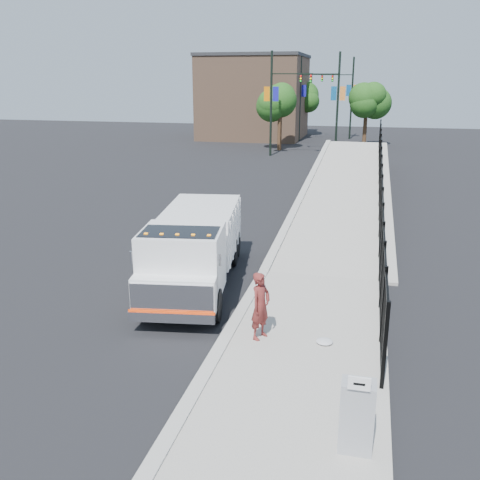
# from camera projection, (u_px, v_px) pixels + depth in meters

# --- Properties ---
(ground) EXTENTS (120.00, 120.00, 0.00)m
(ground) POSITION_uv_depth(u_px,v_px,m) (233.00, 330.00, 13.25)
(ground) COLOR black
(ground) RESTS_ON ground
(sidewalk) EXTENTS (3.55, 12.00, 0.12)m
(sidewalk) POSITION_uv_depth(u_px,v_px,m) (299.00, 380.00, 10.94)
(sidewalk) COLOR #9E998E
(sidewalk) RESTS_ON ground
(curb) EXTENTS (0.30, 12.00, 0.16)m
(curb) POSITION_uv_depth(u_px,v_px,m) (209.00, 367.00, 11.37)
(curb) COLOR #ADAAA3
(curb) RESTS_ON ground
(ramp) EXTENTS (3.95, 24.06, 3.19)m
(ramp) POSITION_uv_depth(u_px,v_px,m) (349.00, 199.00, 27.64)
(ramp) COLOR #9E998E
(ramp) RESTS_ON ground
(iron_fence) EXTENTS (0.10, 28.00, 1.80)m
(iron_fence) POSITION_uv_depth(u_px,v_px,m) (380.00, 199.00, 23.34)
(iron_fence) COLOR black
(iron_fence) RESTS_ON ground
(truck) EXTENTS (3.09, 6.93, 2.29)m
(truck) POSITION_uv_depth(u_px,v_px,m) (194.00, 246.00, 15.62)
(truck) COLOR black
(truck) RESTS_ON ground
(worker) EXTENTS (0.60, 0.70, 1.61)m
(worker) POSITION_uv_depth(u_px,v_px,m) (261.00, 306.00, 12.37)
(worker) COLOR maroon
(worker) RESTS_ON sidewalk
(utility_cabinet) EXTENTS (0.55, 0.40, 1.25)m
(utility_cabinet) POSITION_uv_depth(u_px,v_px,m) (357.00, 416.00, 8.63)
(utility_cabinet) COLOR gray
(utility_cabinet) RESTS_ON sidewalk
(arrow_sign) EXTENTS (0.35, 0.04, 0.22)m
(arrow_sign) POSITION_uv_depth(u_px,v_px,m) (359.00, 384.00, 8.21)
(arrow_sign) COLOR white
(arrow_sign) RESTS_ON utility_cabinet
(debris) EXTENTS (0.39, 0.39, 0.10)m
(debris) POSITION_uv_depth(u_px,v_px,m) (324.00, 341.00, 12.31)
(debris) COLOR silver
(debris) RESTS_ON sidewalk
(light_pole_0) EXTENTS (3.77, 0.22, 8.00)m
(light_pole_0) POSITION_uv_depth(u_px,v_px,m) (275.00, 100.00, 41.65)
(light_pole_0) COLOR black
(light_pole_0) RESTS_ON ground
(light_pole_1) EXTENTS (3.77, 0.22, 8.00)m
(light_pole_1) POSITION_uv_depth(u_px,v_px,m) (334.00, 99.00, 43.12)
(light_pole_1) COLOR black
(light_pole_1) RESTS_ON ground
(light_pole_2) EXTENTS (3.77, 0.22, 8.00)m
(light_pole_2) POSITION_uv_depth(u_px,v_px,m) (303.00, 96.00, 51.69)
(light_pole_2) COLOR black
(light_pole_2) RESTS_ON ground
(light_pole_3) EXTENTS (3.78, 0.22, 8.00)m
(light_pole_3) POSITION_uv_depth(u_px,v_px,m) (349.00, 95.00, 53.67)
(light_pole_3) COLOR black
(light_pole_3) RESTS_ON ground
(tree_0) EXTENTS (2.92, 2.92, 5.46)m
(tree_0) POSITION_uv_depth(u_px,v_px,m) (280.00, 103.00, 45.11)
(tree_0) COLOR #382314
(tree_0) RESTS_ON ground
(tree_1) EXTENTS (2.60, 2.60, 5.30)m
(tree_1) POSITION_uv_depth(u_px,v_px,m) (367.00, 102.00, 47.67)
(tree_1) COLOR #382314
(tree_1) RESTS_ON ground
(tree_2) EXTENTS (2.85, 2.85, 5.42)m
(tree_2) POSITION_uv_depth(u_px,v_px,m) (305.00, 98.00, 57.21)
(tree_2) COLOR #382314
(tree_2) RESTS_ON ground
(building) EXTENTS (10.00, 10.00, 8.00)m
(building) POSITION_uv_depth(u_px,v_px,m) (254.00, 98.00, 55.03)
(building) COLOR #8C664C
(building) RESTS_ON ground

